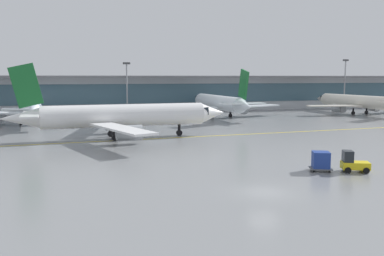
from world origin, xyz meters
name	(u,v)px	position (x,y,z in m)	size (l,w,h in m)	color
ground_plane	(264,192)	(0.00, 0.00, 0.00)	(400.00, 400.00, 0.00)	gray
taxiway_centreline_stripe	(128,140)	(-6.90, 31.08, 0.00)	(110.00, 0.36, 0.01)	yellow
terminal_concourse	(128,93)	(0.00, 81.27, 4.92)	(183.93, 11.00, 9.60)	#B2B7BC
gate_airplane_1	(32,107)	(-22.13, 58.09, 3.31)	(30.84, 33.32, 11.03)	white
gate_airplane_2	(219,103)	(18.25, 60.65, 3.27)	(30.63, 32.92, 10.91)	white
gate_airplane_3	(356,102)	(54.15, 58.55, 3.10)	(28.96, 31.27, 10.35)	silver
taxiing_regional_jet	(122,116)	(-7.33, 33.06, 3.37)	(33.90, 31.53, 11.24)	white
baggage_tug	(353,163)	(11.60, 4.17, 0.89)	(2.94, 2.39, 2.10)	yellow
cargo_dolly_lead	(321,161)	(8.77, 5.37, 1.05)	(2.56, 2.29, 1.94)	#595B60
apron_light_mast_1	(127,86)	(-1.27, 73.69, 7.11)	(1.80, 0.36, 12.87)	gray
apron_light_mast_2	(345,82)	(62.22, 74.30, 7.87)	(1.80, 0.36, 14.36)	gray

